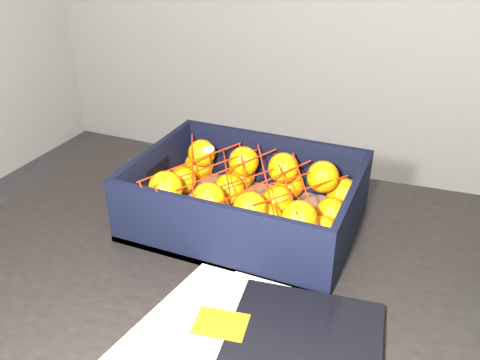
% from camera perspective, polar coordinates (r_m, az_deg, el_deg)
% --- Properties ---
extents(table, '(1.26, 0.89, 0.75)m').
position_cam_1_polar(table, '(0.92, 3.81, -15.72)').
color(table, black).
rests_on(table, ground).
extents(magazine_stack, '(0.38, 0.31, 0.02)m').
position_cam_1_polar(magazine_stack, '(0.72, 1.84, -18.76)').
color(magazine_stack, silver).
rests_on(magazine_stack, table).
extents(produce_crate, '(0.41, 0.30, 0.13)m').
position_cam_1_polar(produce_crate, '(0.96, 0.70, -2.91)').
color(produce_crate, '#8A5F3F').
rests_on(produce_crate, table).
extents(clementine_heap, '(0.39, 0.29, 0.11)m').
position_cam_1_polar(clementine_heap, '(0.95, 0.63, -1.98)').
color(clementine_heap, orange).
rests_on(clementine_heap, produce_crate).
extents(mesh_net, '(0.34, 0.27, 0.09)m').
position_cam_1_polar(mesh_net, '(0.92, 0.00, 0.33)').
color(mesh_net, red).
rests_on(mesh_net, clementine_heap).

